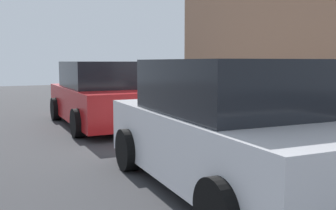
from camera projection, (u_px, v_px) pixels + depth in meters
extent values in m
plane|color=#333335|center=(180.00, 129.00, 9.43)|extent=(40.00, 40.00, 0.00)
cube|color=gray|center=(260.00, 120.00, 10.55)|extent=(18.00, 5.00, 0.14)
cube|color=maroon|center=(302.00, 134.00, 6.71)|extent=(0.49, 0.21, 0.51)
cube|color=black|center=(302.00, 134.00, 6.71)|extent=(0.50, 0.05, 0.52)
cylinder|color=gray|center=(313.00, 113.00, 6.48)|extent=(0.02, 0.02, 0.29)
cylinder|color=gray|center=(294.00, 110.00, 6.85)|extent=(0.02, 0.02, 0.29)
cylinder|color=black|center=(304.00, 104.00, 6.65)|extent=(0.43, 0.04, 0.02)
cylinder|color=black|center=(312.00, 150.00, 6.55)|extent=(0.04, 0.02, 0.04)
cylinder|color=black|center=(292.00, 145.00, 6.92)|extent=(0.04, 0.02, 0.04)
cube|color=navy|center=(285.00, 125.00, 7.22)|extent=(0.49, 0.26, 0.67)
cube|color=black|center=(285.00, 125.00, 7.22)|extent=(0.49, 0.08, 0.68)
cylinder|color=gray|center=(295.00, 100.00, 6.99)|extent=(0.02, 0.02, 0.29)
cylinder|color=gray|center=(277.00, 99.00, 7.34)|extent=(0.02, 0.02, 0.29)
cylinder|color=black|center=(286.00, 92.00, 7.15)|extent=(0.42, 0.06, 0.02)
cylinder|color=black|center=(293.00, 143.00, 7.08)|extent=(0.05, 0.02, 0.04)
cylinder|color=black|center=(275.00, 139.00, 7.44)|extent=(0.05, 0.02, 0.04)
cube|color=#59601E|center=(263.00, 124.00, 7.65)|extent=(0.45, 0.28, 0.55)
cube|color=black|center=(263.00, 124.00, 7.65)|extent=(0.45, 0.07, 0.56)
cylinder|color=gray|center=(271.00, 105.00, 7.44)|extent=(0.02, 0.02, 0.25)
cylinder|color=gray|center=(257.00, 104.00, 7.77)|extent=(0.02, 0.02, 0.25)
cylinder|color=black|center=(264.00, 98.00, 7.59)|extent=(0.38, 0.05, 0.02)
cylinder|color=black|center=(270.00, 138.00, 7.51)|extent=(0.05, 0.02, 0.04)
cylinder|color=black|center=(256.00, 135.00, 7.84)|extent=(0.05, 0.02, 0.04)
cube|color=#9EA0A8|center=(247.00, 116.00, 8.09)|extent=(0.46, 0.22, 0.75)
cube|color=black|center=(247.00, 116.00, 8.09)|extent=(0.46, 0.04, 0.76)
cylinder|color=gray|center=(254.00, 92.00, 7.85)|extent=(0.02, 0.02, 0.31)
cylinder|color=gray|center=(242.00, 90.00, 8.20)|extent=(0.02, 0.02, 0.31)
cylinder|color=black|center=(248.00, 84.00, 8.01)|extent=(0.39, 0.03, 0.02)
cylinder|color=black|center=(253.00, 134.00, 7.95)|extent=(0.04, 0.02, 0.04)
cylinder|color=black|center=(241.00, 131.00, 8.31)|extent=(0.04, 0.02, 0.04)
cube|color=#0F606B|center=(233.00, 115.00, 8.49)|extent=(0.36, 0.22, 0.67)
cube|color=black|center=(233.00, 115.00, 8.49)|extent=(0.37, 0.04, 0.69)
cylinder|color=gray|center=(238.00, 100.00, 8.32)|extent=(0.02, 0.02, 0.04)
cylinder|color=gray|center=(229.00, 99.00, 8.58)|extent=(0.02, 0.02, 0.04)
cylinder|color=black|center=(233.00, 98.00, 8.45)|extent=(0.30, 0.03, 0.02)
cylinder|color=black|center=(237.00, 130.00, 8.39)|extent=(0.04, 0.02, 0.04)
cylinder|color=black|center=(228.00, 128.00, 8.66)|extent=(0.04, 0.02, 0.04)
cube|color=red|center=(219.00, 115.00, 8.88)|extent=(0.46, 0.26, 0.58)
cube|color=black|center=(219.00, 115.00, 8.88)|extent=(0.46, 0.07, 0.60)
cylinder|color=gray|center=(224.00, 97.00, 8.66)|extent=(0.02, 0.02, 0.29)
cylinder|color=gray|center=(215.00, 95.00, 9.01)|extent=(0.02, 0.02, 0.29)
cylinder|color=black|center=(220.00, 90.00, 8.82)|extent=(0.39, 0.05, 0.02)
cylinder|color=black|center=(224.00, 128.00, 8.73)|extent=(0.05, 0.02, 0.04)
cylinder|color=black|center=(215.00, 125.00, 9.10)|extent=(0.05, 0.02, 0.04)
cube|color=black|center=(210.00, 113.00, 9.37)|extent=(0.45, 0.23, 0.53)
cube|color=black|center=(210.00, 113.00, 9.37)|extent=(0.46, 0.05, 0.54)
cylinder|color=gray|center=(215.00, 102.00, 9.17)|extent=(0.02, 0.02, 0.04)
cylinder|color=gray|center=(206.00, 101.00, 9.51)|extent=(0.02, 0.02, 0.04)
cylinder|color=black|center=(210.00, 101.00, 9.34)|extent=(0.39, 0.03, 0.02)
cylinder|color=black|center=(215.00, 124.00, 9.22)|extent=(0.04, 0.02, 0.04)
cylinder|color=black|center=(206.00, 122.00, 9.58)|extent=(0.04, 0.02, 0.04)
cube|color=maroon|center=(199.00, 109.00, 9.76)|extent=(0.38, 0.26, 0.61)
cube|color=black|center=(199.00, 109.00, 9.76)|extent=(0.37, 0.07, 0.63)
cylinder|color=gray|center=(202.00, 97.00, 9.58)|extent=(0.02, 0.02, 0.04)
cylinder|color=gray|center=(196.00, 96.00, 9.86)|extent=(0.02, 0.02, 0.04)
cylinder|color=black|center=(199.00, 96.00, 9.72)|extent=(0.30, 0.05, 0.02)
cylinder|color=black|center=(201.00, 121.00, 9.65)|extent=(0.05, 0.02, 0.04)
cylinder|color=black|center=(196.00, 120.00, 9.93)|extent=(0.05, 0.02, 0.04)
cube|color=navy|center=(189.00, 105.00, 10.18)|extent=(0.49, 0.21, 0.75)
cube|color=black|center=(189.00, 105.00, 10.18)|extent=(0.50, 0.05, 0.76)
cylinder|color=gray|center=(194.00, 88.00, 9.94)|extent=(0.02, 0.02, 0.18)
cylinder|color=gray|center=(185.00, 87.00, 10.31)|extent=(0.02, 0.02, 0.18)
cylinder|color=black|center=(189.00, 84.00, 10.12)|extent=(0.43, 0.03, 0.02)
cylinder|color=black|center=(194.00, 119.00, 10.03)|extent=(0.04, 0.02, 0.04)
cylinder|color=black|center=(185.00, 117.00, 10.41)|extent=(0.04, 0.02, 0.04)
cube|color=#59601E|center=(181.00, 103.00, 10.67)|extent=(0.47, 0.26, 0.72)
cube|color=black|center=(181.00, 103.00, 10.67)|extent=(0.46, 0.07, 0.73)
cylinder|color=gray|center=(185.00, 86.00, 10.44)|extent=(0.02, 0.02, 0.28)
cylinder|color=gray|center=(179.00, 85.00, 10.79)|extent=(0.02, 0.02, 0.28)
cylinder|color=black|center=(182.00, 81.00, 10.60)|extent=(0.39, 0.05, 0.02)
cylinder|color=black|center=(184.00, 116.00, 10.53)|extent=(0.05, 0.02, 0.04)
cylinder|color=black|center=(178.00, 115.00, 10.89)|extent=(0.05, 0.02, 0.04)
cube|color=#9EA0A8|center=(170.00, 105.00, 11.07)|extent=(0.42, 0.22, 0.56)
cube|color=black|center=(170.00, 105.00, 11.07)|extent=(0.42, 0.06, 0.57)
cylinder|color=gray|center=(173.00, 92.00, 10.87)|extent=(0.02, 0.02, 0.23)
cylinder|color=gray|center=(168.00, 91.00, 11.19)|extent=(0.02, 0.02, 0.23)
cylinder|color=black|center=(170.00, 87.00, 11.02)|extent=(0.36, 0.04, 0.02)
cylinder|color=black|center=(173.00, 114.00, 10.94)|extent=(0.04, 0.02, 0.04)
cylinder|color=black|center=(168.00, 113.00, 11.27)|extent=(0.04, 0.02, 0.04)
cube|color=#0F606B|center=(165.00, 101.00, 11.56)|extent=(0.50, 0.23, 0.66)
cube|color=black|center=(165.00, 101.00, 11.56)|extent=(0.50, 0.05, 0.67)
cylinder|color=gray|center=(169.00, 87.00, 11.32)|extent=(0.02, 0.02, 0.22)
cylinder|color=gray|center=(162.00, 86.00, 11.70)|extent=(0.02, 0.02, 0.22)
cylinder|color=black|center=(165.00, 83.00, 11.50)|extent=(0.43, 0.03, 0.02)
cylinder|color=black|center=(169.00, 112.00, 11.40)|extent=(0.04, 0.02, 0.04)
cylinder|color=black|center=(162.00, 111.00, 11.79)|extent=(0.04, 0.02, 0.04)
cylinder|color=#99999E|center=(152.00, 99.00, 12.31)|extent=(0.20, 0.20, 0.63)
sphere|color=#99999E|center=(152.00, 88.00, 12.27)|extent=(0.21, 0.21, 0.21)
cylinder|color=#99999E|center=(150.00, 98.00, 12.44)|extent=(0.09, 0.10, 0.09)
cylinder|color=#99999E|center=(154.00, 99.00, 12.17)|extent=(0.09, 0.10, 0.09)
cylinder|color=brown|center=(139.00, 97.00, 12.93)|extent=(0.14, 0.14, 0.69)
cube|color=silver|center=(229.00, 144.00, 5.00)|extent=(4.39, 2.11, 0.83)
cube|color=black|center=(230.00, 86.00, 4.92)|extent=(2.33, 1.84, 0.68)
cylinder|color=black|center=(128.00, 150.00, 5.86)|extent=(0.65, 0.26, 0.64)
cylinder|color=black|center=(233.00, 140.00, 6.62)|extent=(0.65, 0.26, 0.64)
cube|color=#AD1619|center=(99.00, 103.00, 10.00)|extent=(4.57, 1.87, 0.81)
cube|color=black|center=(99.00, 74.00, 9.92)|extent=(2.40, 1.67, 0.67)
cylinder|color=black|center=(56.00, 109.00, 10.91)|extent=(0.65, 0.24, 0.64)
cylinder|color=black|center=(116.00, 106.00, 11.67)|extent=(0.65, 0.24, 0.64)
cylinder|color=black|center=(78.00, 123.00, 8.40)|extent=(0.65, 0.24, 0.64)
cylinder|color=black|center=(152.00, 118.00, 9.15)|extent=(0.65, 0.24, 0.64)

